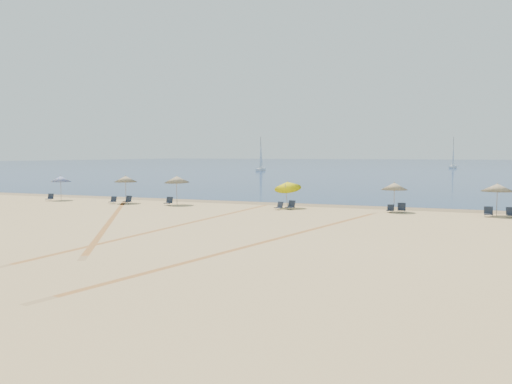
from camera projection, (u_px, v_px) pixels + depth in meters
ground at (97, 248)px, 24.86m from camera, size 160.00×160.00×0.00m
ocean at (429, 164)px, 233.02m from camera, size 500.00×500.00×0.00m
wet_sand at (273, 203)px, 47.06m from camera, size 500.00×500.00×0.00m
umbrella_0 at (61, 179)px, 50.38m from camera, size 1.92×1.92×2.38m
umbrella_1 at (126, 179)px, 47.41m from camera, size 2.09×2.09×2.51m
umbrella_2 at (177, 179)px, 45.84m from camera, size 2.21×2.23×2.55m
umbrella_3 at (288, 185)px, 43.14m from camera, size 2.22×2.28×2.49m
umbrella_4 at (394, 186)px, 40.21m from camera, size 2.02×2.02×2.30m
umbrella_5 at (497, 188)px, 37.50m from camera, size 2.28×2.28×2.37m
chair_0 at (50, 198)px, 49.88m from camera, size 0.70×0.77×0.67m
chair_1 at (113, 201)px, 46.94m from camera, size 0.62×0.70×0.64m
chair_2 at (128, 200)px, 46.81m from camera, size 0.63×0.73×0.71m
chair_3 at (169, 202)px, 45.59m from camera, size 0.62×0.72×0.71m
chair_4 at (279, 206)px, 41.88m from camera, size 0.69×0.75×0.63m
chair_5 at (291, 206)px, 41.97m from camera, size 0.73×0.81×0.72m
chair_6 at (390, 209)px, 39.88m from camera, size 0.54×0.62×0.60m
chair_7 at (402, 208)px, 39.88m from camera, size 0.67×0.76×0.72m
chair_8 at (488, 212)px, 37.15m from camera, size 0.60×0.70×0.71m
chair_9 at (511, 213)px, 36.71m from camera, size 0.70×0.78×0.72m
sailboat_2 at (453, 159)px, 163.40m from camera, size 2.21×6.60×9.65m
sailboat_3 at (261, 161)px, 137.38m from camera, size 2.61×6.14×8.88m
tire_tracks at (184, 226)px, 32.37m from camera, size 49.54×40.59×0.00m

